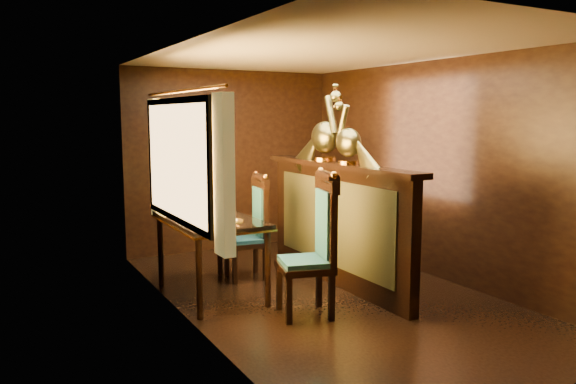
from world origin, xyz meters
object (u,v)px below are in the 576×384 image
at_px(dining_table, 210,225).
at_px(chair_left, 318,240).
at_px(chair_right, 255,223).
at_px(peacock_left, 349,130).
at_px(peacock_right, 325,123).

distance_m(dining_table, chair_left, 1.24).
height_order(chair_right, peacock_left, peacock_left).
height_order(chair_left, peacock_right, peacock_right).
distance_m(dining_table, peacock_right, 1.72).
relative_size(chair_left, chair_right, 1.12).
height_order(chair_left, peacock_left, peacock_left).
bearing_deg(dining_table, chair_right, 27.75).
height_order(dining_table, peacock_left, peacock_left).
relative_size(dining_table, chair_right, 1.14).
relative_size(chair_right, peacock_left, 1.68).
relative_size(dining_table, chair_left, 1.01).
distance_m(peacock_left, peacock_right, 0.47).
xyz_separation_m(dining_table, peacock_left, (1.38, -0.51, 0.98)).
relative_size(dining_table, peacock_left, 1.91).
bearing_deg(chair_right, peacock_right, -22.67).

